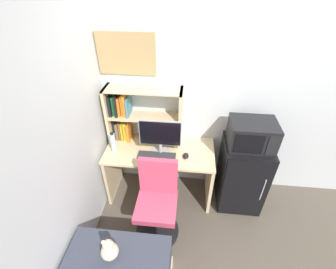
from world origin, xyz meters
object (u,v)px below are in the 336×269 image
(wall_corkboard, at_px, (126,54))
(microwave, at_px, (252,134))
(keyboard, at_px, (157,156))
(teddy_bear, at_px, (109,250))
(water_bottle, at_px, (113,143))
(hutch_bookshelf, at_px, (133,114))
(desk_chair, at_px, (157,205))
(monitor, at_px, (160,136))
(mini_fridge, at_px, (242,174))
(computer_mouse, at_px, (186,156))

(wall_corkboard, bearing_deg, microwave, -12.06)
(keyboard, height_order, teddy_bear, keyboard)
(water_bottle, relative_size, teddy_bear, 1.16)
(hutch_bookshelf, height_order, teddy_bear, hutch_bookshelf)
(desk_chair, bearing_deg, microwave, 28.52)
(wall_corkboard, bearing_deg, monitor, -41.63)
(water_bottle, bearing_deg, mini_fridge, 2.49)
(hutch_bookshelf, height_order, desk_chair, hutch_bookshelf)
(keyboard, bearing_deg, water_bottle, 174.32)
(computer_mouse, distance_m, water_bottle, 0.83)
(water_bottle, bearing_deg, hutch_bookshelf, 52.15)
(water_bottle, height_order, microwave, microwave)
(hutch_bookshelf, xyz_separation_m, teddy_bear, (0.06, -1.32, -0.50))
(desk_chair, bearing_deg, computer_mouse, 57.42)
(monitor, xyz_separation_m, computer_mouse, (0.29, -0.04, -0.22))
(hutch_bookshelf, distance_m, teddy_bear, 1.41)
(monitor, relative_size, microwave, 0.98)
(keyboard, distance_m, computer_mouse, 0.33)
(microwave, distance_m, teddy_bear, 1.74)
(microwave, bearing_deg, monitor, -177.02)
(water_bottle, bearing_deg, desk_chair, -38.71)
(mini_fridge, bearing_deg, monitor, -177.20)
(monitor, distance_m, desk_chair, 0.73)
(hutch_bookshelf, xyz_separation_m, monitor, (0.34, -0.23, -0.12))
(desk_chair, bearing_deg, water_bottle, 141.29)
(hutch_bookshelf, relative_size, water_bottle, 3.36)
(desk_chair, height_order, teddy_bear, desk_chair)
(computer_mouse, distance_m, microwave, 0.74)
(teddy_bear, xyz_separation_m, wall_corkboard, (-0.10, 1.42, 1.14))
(water_bottle, distance_m, mini_fridge, 1.56)
(microwave, bearing_deg, wall_corkboard, 167.94)
(computer_mouse, relative_size, wall_corkboard, 0.16)
(mini_fridge, bearing_deg, wall_corkboard, 167.81)
(monitor, height_order, microwave, microwave)
(hutch_bookshelf, height_order, mini_fridge, hutch_bookshelf)
(water_bottle, relative_size, wall_corkboard, 0.42)
(keyboard, height_order, microwave, microwave)
(water_bottle, relative_size, microwave, 0.54)
(keyboard, relative_size, microwave, 0.89)
(hutch_bookshelf, xyz_separation_m, keyboard, (0.31, -0.30, -0.35))
(monitor, bearing_deg, hutch_bookshelf, 145.68)
(hutch_bookshelf, distance_m, desk_chair, 1.04)
(hutch_bookshelf, bearing_deg, mini_fridge, -8.07)
(teddy_bear, bearing_deg, mini_fridge, 42.29)
(microwave, relative_size, desk_chair, 0.51)
(mini_fridge, relative_size, teddy_bear, 4.07)
(computer_mouse, xyz_separation_m, water_bottle, (-0.83, 0.02, 0.10))
(hutch_bookshelf, distance_m, microwave, 1.32)
(keyboard, distance_m, water_bottle, 0.51)
(computer_mouse, height_order, wall_corkboard, wall_corkboard)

